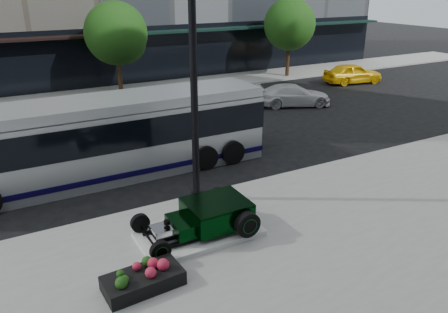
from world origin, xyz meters
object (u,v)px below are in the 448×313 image
hot_rod (210,215)px  lamppost (194,96)px  flower_planter (143,279)px  transit_bus (107,137)px  yellow_taxi (353,73)px  white_sedan (294,95)px

hot_rod → lamppost: size_ratio=0.43×
hot_rod → lamppost: lamppost is taller
flower_planter → transit_bus: 7.27m
hot_rod → yellow_taxi: size_ratio=0.76×
hot_rod → flower_planter: (-2.46, -1.38, -0.36)m
lamppost → white_sedan: size_ratio=1.73×
transit_bus → flower_planter: bearing=-99.1°
transit_bus → yellow_taxi: transit_bus is taller
lamppost → transit_bus: (-1.92, 3.56, -2.09)m
hot_rod → transit_bus: (-1.31, 5.70, 0.79)m
lamppost → white_sedan: lamppost is taller
flower_planter → yellow_taxi: (20.83, 14.75, 0.38)m
hot_rod → yellow_taxi: 22.72m
lamppost → transit_bus: bearing=118.4°
flower_planter → white_sedan: white_sedan is taller
yellow_taxi → transit_bus: bearing=122.0°
hot_rod → lamppost: 3.65m
flower_planter → transit_bus: transit_bus is taller
hot_rod → white_sedan: white_sedan is taller
flower_planter → white_sedan: size_ratio=0.43×
lamppost → transit_bus: lamppost is taller
flower_planter → white_sedan: bearing=41.6°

